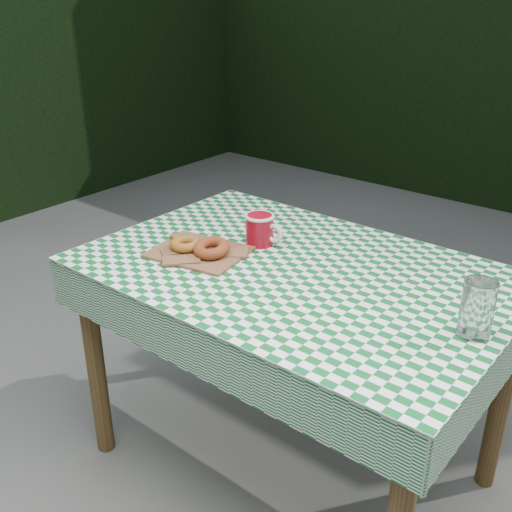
{
  "coord_description": "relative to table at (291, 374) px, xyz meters",
  "views": [
    {
      "loc": [
        0.94,
        -1.44,
        1.53
      ],
      "look_at": [
        -0.06,
        -0.2,
        0.79
      ],
      "focal_mm": 42.03,
      "sensor_mm": 36.0,
      "label": 1
    }
  ],
  "objects": [
    {
      "name": "table",
      "position": [
        0.0,
        0.0,
        0.0
      ],
      "size": [
        1.24,
        0.83,
        0.75
      ],
      "primitive_type": "cube",
      "rotation": [
        0.0,
        0.0,
        -0.01
      ],
      "color": "#55341D",
      "rests_on": "ground"
    },
    {
      "name": "drinking_glass",
      "position": [
        0.54,
        -0.03,
        0.45
      ],
      "size": [
        0.09,
        0.09,
        0.14
      ],
      "primitive_type": "cylinder",
      "rotation": [
        0.0,
        0.0,
        0.16
      ],
      "color": "silver",
      "rests_on": "tablecloth"
    },
    {
      "name": "paper_bag",
      "position": [
        -0.29,
        -0.1,
        0.39
      ],
      "size": [
        0.32,
        0.27,
        0.01
      ],
      "primitive_type": "cube",
      "rotation": [
        0.0,
        0.0,
        0.18
      ],
      "color": "brown",
      "rests_on": "tablecloth"
    },
    {
      "name": "ground",
      "position": [
        -0.04,
        0.14,
        -0.38
      ],
      "size": [
        60.0,
        60.0,
        0.0
      ],
      "primitive_type": "plane",
      "color": "#555550",
      "rests_on": "ground"
    },
    {
      "name": "coffee_mug",
      "position": [
        -0.19,
        0.07,
        0.43
      ],
      "size": [
        0.19,
        0.19,
        0.1
      ],
      "primitive_type": null,
      "rotation": [
        0.0,
        0.0,
        0.06
      ],
      "color": "maroon",
      "rests_on": "tablecloth"
    },
    {
      "name": "tablecloth",
      "position": [
        0.0,
        0.0,
        0.38
      ],
      "size": [
        1.26,
        0.85,
        0.01
      ],
      "primitive_type": "cube",
      "rotation": [
        0.0,
        0.0,
        -0.01
      ],
      "color": "#0D5623",
      "rests_on": "table"
    },
    {
      "name": "bagel_front",
      "position": [
        -0.32,
        -0.13,
        0.41
      ],
      "size": [
        0.11,
        0.11,
        0.03
      ],
      "primitive_type": "torus",
      "rotation": [
        0.0,
        0.0,
        -0.18
      ],
      "color": "#A56A22",
      "rests_on": "paper_bag"
    },
    {
      "name": "bagel_back",
      "position": [
        -0.24,
        -0.1,
        0.41
      ],
      "size": [
        0.11,
        0.11,
        0.03
      ],
      "primitive_type": "torus",
      "rotation": [
        0.0,
        0.0,
        0.03
      ],
      "color": "brown",
      "rests_on": "paper_bag"
    }
  ]
}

